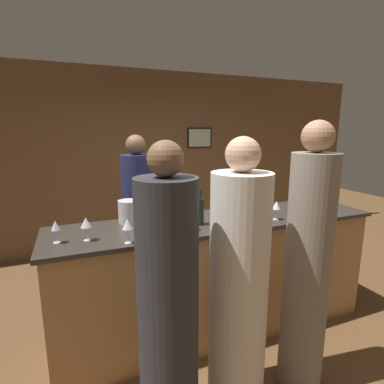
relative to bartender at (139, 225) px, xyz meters
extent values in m
plane|color=brown|center=(0.57, -0.81, -0.85)|extent=(14.00, 14.00, 0.00)
cube|color=brown|center=(0.57, 1.67, 0.55)|extent=(8.00, 0.06, 2.80)
cube|color=black|center=(1.42, 1.62, 0.90)|extent=(0.44, 0.02, 0.34)
cube|color=#B7C6B2|center=(1.42, 1.61, 0.90)|extent=(0.39, 0.00, 0.29)
cube|color=#B27F4C|center=(0.57, -0.81, -0.33)|extent=(2.90, 0.64, 1.05)
cube|color=#332D28|center=(0.57, -0.81, 0.21)|extent=(2.96, 0.70, 0.04)
cylinder|color=#1E234C|center=(0.00, 0.00, -0.04)|extent=(0.33, 0.33, 1.62)
sphere|color=brown|center=(0.00, 0.00, 0.87)|extent=(0.21, 0.21, 0.21)
cylinder|color=gray|center=(0.85, -1.61, 0.01)|extent=(0.31, 0.31, 1.73)
sphere|color=#A37556|center=(0.85, -1.61, 0.98)|extent=(0.21, 0.21, 0.21)
cylinder|color=silver|center=(0.33, -1.56, -0.04)|extent=(0.39, 0.39, 1.62)
sphere|color=tan|center=(0.33, -1.56, 0.87)|extent=(0.22, 0.22, 0.22)
cylinder|color=#2D2D33|center=(-0.17, -1.62, -0.04)|extent=(0.35, 0.35, 1.63)
sphere|color=brown|center=(-0.17, -1.62, 0.87)|extent=(0.20, 0.20, 0.20)
cylinder|color=black|center=(0.34, -0.88, 0.35)|extent=(0.07, 0.07, 0.23)
cylinder|color=black|center=(0.34, -0.88, 0.50)|extent=(0.03, 0.03, 0.08)
cylinder|color=#19381E|center=(1.29, -1.04, 0.34)|extent=(0.08, 0.08, 0.21)
cylinder|color=#19381E|center=(1.29, -1.04, 0.48)|extent=(0.03, 0.03, 0.08)
cylinder|color=black|center=(0.85, -0.78, 0.34)|extent=(0.08, 0.08, 0.22)
cylinder|color=black|center=(0.85, -0.78, 0.49)|extent=(0.03, 0.03, 0.07)
cylinder|color=silver|center=(-0.20, -0.60, 0.33)|extent=(0.18, 0.18, 0.20)
cylinder|color=silver|center=(1.43, -1.08, 0.23)|extent=(0.05, 0.05, 0.00)
cylinder|color=silver|center=(1.43, -1.08, 0.28)|extent=(0.01, 0.01, 0.08)
cone|color=silver|center=(1.43, -1.08, 0.35)|extent=(0.06, 0.06, 0.06)
cylinder|color=silver|center=(-0.56, -0.93, 0.23)|extent=(0.05, 0.05, 0.00)
cylinder|color=silver|center=(-0.56, -0.93, 0.29)|extent=(0.01, 0.01, 0.10)
cone|color=silver|center=(-0.56, -0.93, 0.37)|extent=(0.08, 0.08, 0.07)
cylinder|color=silver|center=(0.23, -0.99, 0.23)|extent=(0.05, 0.05, 0.00)
cylinder|color=silver|center=(0.23, -0.99, 0.28)|extent=(0.01, 0.01, 0.09)
cone|color=silver|center=(0.23, -0.99, 0.36)|extent=(0.07, 0.07, 0.07)
cylinder|color=silver|center=(1.03, -1.00, 0.23)|extent=(0.05, 0.05, 0.00)
cylinder|color=silver|center=(1.03, -1.00, 0.28)|extent=(0.01, 0.01, 0.09)
cone|color=silver|center=(1.03, -1.00, 0.37)|extent=(0.08, 0.08, 0.07)
cylinder|color=silver|center=(-0.30, -1.09, 0.23)|extent=(0.05, 0.05, 0.00)
cylinder|color=silver|center=(-0.30, -1.09, 0.29)|extent=(0.01, 0.01, 0.10)
cone|color=silver|center=(-0.30, -1.09, 0.37)|extent=(0.08, 0.08, 0.07)
cylinder|color=silver|center=(0.45, -0.92, 0.23)|extent=(0.05, 0.05, 0.00)
cylinder|color=silver|center=(0.45, -0.92, 0.28)|extent=(0.01, 0.01, 0.08)
cone|color=silver|center=(0.45, -0.92, 0.35)|extent=(0.06, 0.06, 0.06)
cylinder|color=silver|center=(-0.77, -0.90, 0.23)|extent=(0.05, 0.05, 0.00)
cylinder|color=silver|center=(-0.77, -0.90, 0.28)|extent=(0.01, 0.01, 0.09)
cone|color=silver|center=(-0.77, -0.90, 0.36)|extent=(0.06, 0.06, 0.07)
cylinder|color=silver|center=(0.97, -0.88, 0.23)|extent=(0.05, 0.05, 0.00)
cylinder|color=silver|center=(0.97, -0.88, 0.28)|extent=(0.01, 0.01, 0.08)
cone|color=silver|center=(0.97, -0.88, 0.35)|extent=(0.07, 0.07, 0.06)
camera|label=1|loc=(-0.63, -3.12, 1.01)|focal=28.00mm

